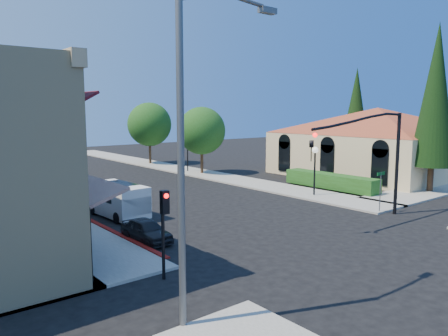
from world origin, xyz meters
TOP-DOWN VIEW (x-y plane):
  - ground at (0.00, 0.00)m, footprint 120.00×120.00m
  - sidewalk_right at (8.75, 27.00)m, footprint 3.50×50.00m
  - curb_red_strip at (-6.90, 8.00)m, footprint 0.25×10.00m
  - mission_building at (21.99, 11.50)m, footprint 30.12×30.12m
  - hedge at (11.70, 9.00)m, footprint 1.40×8.00m
  - conifer_near at (16.50, 3.50)m, footprint 3.20×3.20m
  - conifer_far at (28.00, 18.00)m, footprint 3.20×3.20m
  - street_tree_a at (8.80, 22.00)m, footprint 4.56×4.56m
  - street_tree_b at (8.80, 32.00)m, footprint 4.94×4.94m
  - signal_mast_arm at (5.86, 1.50)m, footprint 8.01×0.39m
  - secondary_signal at (-8.00, 1.41)m, footprint 0.28×0.42m
  - cobra_streetlight at (-9.15, -2.00)m, footprint 3.60×0.25m
  - street_name_sign at (7.50, 2.20)m, footprint 0.80×0.06m
  - lamppost_left_near at (-8.50, 8.00)m, footprint 0.44×0.44m
  - lamppost_left_far at (-8.50, 22.00)m, footprint 0.44×0.44m
  - lamppost_right_near at (8.50, 8.00)m, footprint 0.44×0.44m
  - lamppost_right_far at (8.50, 24.00)m, footprint 0.44×0.44m
  - white_van at (-5.06, 11.31)m, footprint 2.08×4.37m
  - parked_car_a at (-6.20, 6.00)m, footprint 1.38×3.24m
  - parked_car_b at (-5.73, 17.01)m, footprint 1.95×4.21m
  - parked_car_c at (-6.20, 20.23)m, footprint 2.07×4.03m
  - parked_car_d at (-4.80, 28.09)m, footprint 2.33×4.17m

SIDE VIEW (x-z plane):
  - ground at x=0.00m, z-range 0.00..0.00m
  - curb_red_strip at x=-6.90m, z-range -0.03..0.03m
  - hedge at x=11.70m, z-range -0.55..0.55m
  - sidewalk_right at x=8.75m, z-range 0.00..0.12m
  - parked_car_a at x=-6.20m, z-range 0.00..1.09m
  - parked_car_d at x=-4.80m, z-range 0.00..1.10m
  - parked_car_c at x=-6.20m, z-range 0.00..1.12m
  - parked_car_b at x=-5.73m, z-range 0.00..1.34m
  - white_van at x=-5.06m, z-range 0.15..2.04m
  - street_name_sign at x=7.50m, z-range 0.45..2.95m
  - secondary_signal at x=-8.00m, z-range 0.66..3.98m
  - lamppost_left_near at x=-8.50m, z-range 0.95..4.52m
  - lamppost_left_far at x=-8.50m, z-range 0.95..4.52m
  - lamppost_right_near at x=8.50m, z-range 0.95..4.52m
  - lamppost_right_far at x=8.50m, z-range 0.95..4.52m
  - mission_building at x=21.99m, z-range 0.55..6.95m
  - signal_mast_arm at x=5.86m, z-range 1.09..7.09m
  - street_tree_a at x=8.80m, z-range 0.95..7.43m
  - street_tree_b at x=8.80m, z-range 1.03..8.05m
  - cobra_streetlight at x=-9.15m, z-range 0.61..9.92m
  - conifer_far at x=28.00m, z-range 0.86..11.86m
  - conifer_near at x=16.50m, z-range 0.98..13.48m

